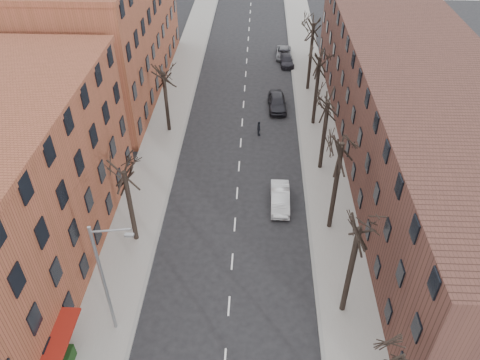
# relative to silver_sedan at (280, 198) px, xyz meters

# --- Properties ---
(sidewalk_left) EXTENTS (4.00, 90.00, 0.15)m
(sidewalk_left) POSITION_rel_silver_sedan_xyz_m (-11.70, 12.41, -0.66)
(sidewalk_left) COLOR gray
(sidewalk_left) RESTS_ON ground
(sidewalk_right) EXTENTS (4.00, 90.00, 0.15)m
(sidewalk_right) POSITION_rel_silver_sedan_xyz_m (4.30, 12.41, -0.66)
(sidewalk_right) COLOR gray
(sidewalk_right) RESTS_ON ground
(building_left_far) EXTENTS (12.00, 28.00, 14.00)m
(building_left_far) POSITION_rel_silver_sedan_xyz_m (-19.70, 21.41, 6.27)
(building_left_far) COLOR brown
(building_left_far) RESTS_ON ground
(building_right) EXTENTS (12.00, 50.00, 10.00)m
(building_right) POSITION_rel_silver_sedan_xyz_m (12.30, 7.41, 4.27)
(building_right) COLOR #452720
(building_right) RESTS_ON ground
(tree_right_b) EXTENTS (5.20, 5.20, 10.80)m
(tree_right_b) POSITION_rel_silver_sedan_xyz_m (3.90, -10.59, -0.73)
(tree_right_b) COLOR black
(tree_right_b) RESTS_ON ground
(tree_right_c) EXTENTS (5.20, 5.20, 11.60)m
(tree_right_c) POSITION_rel_silver_sedan_xyz_m (3.90, -2.59, -0.73)
(tree_right_c) COLOR black
(tree_right_c) RESTS_ON ground
(tree_right_d) EXTENTS (5.20, 5.20, 10.00)m
(tree_right_d) POSITION_rel_silver_sedan_xyz_m (3.90, 5.41, -0.73)
(tree_right_d) COLOR black
(tree_right_d) RESTS_ON ground
(tree_right_e) EXTENTS (5.20, 5.20, 10.80)m
(tree_right_e) POSITION_rel_silver_sedan_xyz_m (3.90, 13.41, -0.73)
(tree_right_e) COLOR black
(tree_right_e) RESTS_ON ground
(tree_right_f) EXTENTS (5.20, 5.20, 11.60)m
(tree_right_f) POSITION_rel_silver_sedan_xyz_m (3.90, 21.41, -0.73)
(tree_right_f) COLOR black
(tree_right_f) RESTS_ON ground
(tree_left_a) EXTENTS (5.20, 5.20, 9.50)m
(tree_left_a) POSITION_rel_silver_sedan_xyz_m (-11.30, -4.59, -0.73)
(tree_left_a) COLOR black
(tree_left_a) RESTS_ON ground
(tree_left_b) EXTENTS (5.20, 5.20, 9.50)m
(tree_left_b) POSITION_rel_silver_sedan_xyz_m (-11.30, 11.41, -0.73)
(tree_left_b) COLOR black
(tree_left_b) RESTS_ON ground
(streetlight) EXTENTS (2.45, 0.22, 9.03)m
(streetlight) POSITION_rel_silver_sedan_xyz_m (-10.73, -12.59, 4.28)
(streetlight) COLOR slate
(streetlight) RESTS_ON ground
(silver_sedan) EXTENTS (1.55, 4.44, 1.46)m
(silver_sedan) POSITION_rel_silver_sedan_xyz_m (0.00, 0.00, 0.00)
(silver_sedan) COLOR #B7BBBF
(silver_sedan) RESTS_ON ground
(parked_car_near) EXTENTS (2.22, 4.94, 1.65)m
(parked_car_near) POSITION_rel_silver_sedan_xyz_m (0.10, 16.61, 0.09)
(parked_car_near) COLOR black
(parked_car_near) RESTS_ON ground
(parked_car_mid) EXTENTS (2.02, 4.33, 1.22)m
(parked_car_mid) POSITION_rel_silver_sedan_xyz_m (1.60, 28.49, -0.12)
(parked_car_mid) COLOR black
(parked_car_mid) RESTS_ON ground
(parked_car_far) EXTENTS (2.10, 4.47, 1.24)m
(parked_car_far) POSITION_rel_silver_sedan_xyz_m (1.30, 30.88, -0.11)
(parked_car_far) COLOR slate
(parked_car_far) RESTS_ON ground
(pedestrian_crossing) EXTENTS (0.57, 1.01, 1.63)m
(pedestrian_crossing) POSITION_rel_silver_sedan_xyz_m (-1.90, 10.90, 0.08)
(pedestrian_crossing) COLOR black
(pedestrian_crossing) RESTS_ON ground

